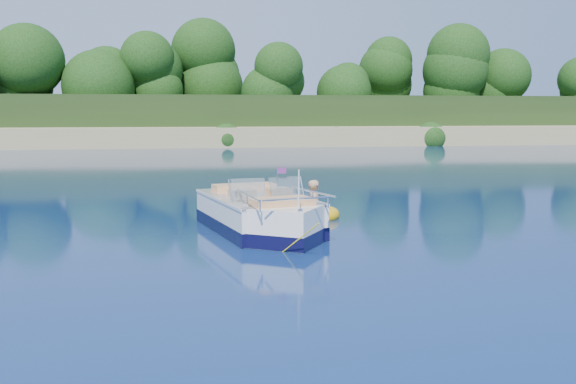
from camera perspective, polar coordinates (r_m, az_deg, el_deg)
name	(u,v)px	position (r m, az deg, el deg)	size (l,w,h in m)	color
ground	(345,234)	(14.28, 5.06, -3.70)	(160.00, 160.00, 0.00)	#09173F
shoreline	(212,126)	(77.45, -6.81, 5.85)	(170.00, 59.00, 6.00)	tan
treeline	(224,77)	(54.78, -5.74, 10.12)	(150.00, 7.12, 8.19)	black
motorboat	(263,217)	(14.26, -2.27, -2.27)	(2.67, 5.31, 1.80)	white
tow_tube	(315,214)	(16.36, 2.38, -1.98)	(1.60, 1.60, 0.34)	#F5B20B
boy	(315,217)	(16.40, 2.37, -2.27)	(0.55, 0.36, 1.51)	tan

